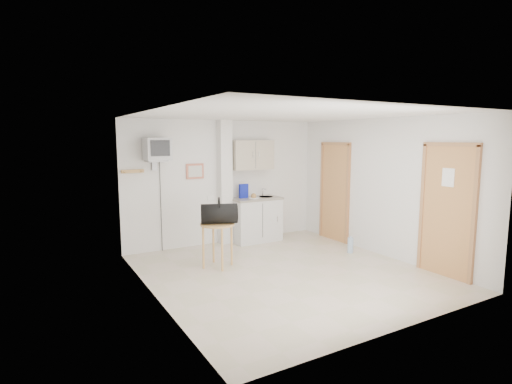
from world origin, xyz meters
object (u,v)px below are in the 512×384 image
crt_television (157,150)px  round_table (217,230)px  water_bottle (350,245)px  duffel_bag (219,213)px

crt_television → round_table: size_ratio=2.89×
round_table → water_bottle: round_table is taller
crt_television → round_table: crt_television is taller
crt_television → round_table: bearing=-62.8°
round_table → water_bottle: (2.51, -0.49, -0.48)m
duffel_bag → water_bottle: (2.48, -0.47, -0.77)m
crt_television → round_table: 1.89m
duffel_bag → water_bottle: size_ratio=2.09×
duffel_bag → crt_television: bearing=138.5°
duffel_bag → water_bottle: bearing=10.0°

